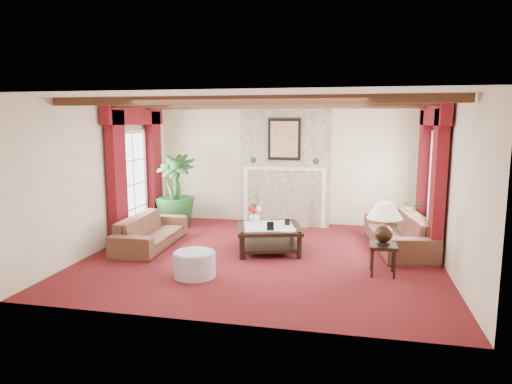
% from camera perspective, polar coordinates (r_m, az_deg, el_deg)
% --- Properties ---
extents(floor, '(6.00, 6.00, 0.00)m').
position_cam_1_polar(floor, '(8.11, 0.94, -7.97)').
color(floor, '#410B0F').
rests_on(floor, ground).
extents(ceiling, '(6.00, 6.00, 0.00)m').
position_cam_1_polar(ceiling, '(7.77, 0.99, 11.44)').
color(ceiling, white).
rests_on(ceiling, floor).
extents(back_wall, '(6.00, 0.02, 2.70)m').
position_cam_1_polar(back_wall, '(10.52, 3.87, 3.42)').
color(back_wall, beige).
rests_on(back_wall, ground).
extents(left_wall, '(0.02, 5.50, 2.70)m').
position_cam_1_polar(left_wall, '(8.90, -18.35, 1.97)').
color(left_wall, beige).
rests_on(left_wall, ground).
extents(right_wall, '(0.02, 5.50, 2.70)m').
position_cam_1_polar(right_wall, '(7.83, 23.05, 0.80)').
color(right_wall, beige).
rests_on(right_wall, ground).
extents(ceiling_beams, '(6.00, 3.00, 0.12)m').
position_cam_1_polar(ceiling_beams, '(7.77, 0.99, 11.00)').
color(ceiling_beams, '#331C10').
rests_on(ceiling_beams, ceiling).
extents(fireplace, '(2.00, 0.52, 2.70)m').
position_cam_1_polar(fireplace, '(10.28, 3.79, 10.82)').
color(fireplace, tan).
rests_on(fireplace, ground).
extents(french_door_left, '(0.10, 1.10, 2.16)m').
position_cam_1_polar(french_door_left, '(9.71, -15.42, 7.27)').
color(french_door_left, white).
rests_on(french_door_left, ground).
extents(french_door_right, '(0.10, 1.10, 2.16)m').
position_cam_1_polar(french_door_right, '(8.74, 21.95, 6.79)').
color(french_door_right, white).
rests_on(french_door_right, ground).
extents(curtains_left, '(0.20, 2.40, 2.55)m').
position_cam_1_polar(curtains_left, '(9.66, -14.94, 9.77)').
color(curtains_left, '#510A0F').
rests_on(curtains_left, ground).
extents(curtains_right, '(0.20, 2.40, 2.55)m').
position_cam_1_polar(curtains_right, '(8.72, 21.39, 9.58)').
color(curtains_right, '#510A0F').
rests_on(curtains_right, ground).
extents(sofa_left, '(2.04, 0.73, 0.78)m').
position_cam_1_polar(sofa_left, '(8.85, -13.04, -4.15)').
color(sofa_left, '#330E13').
rests_on(sofa_left, ground).
extents(sofa_right, '(2.42, 1.31, 0.87)m').
position_cam_1_polar(sofa_right, '(8.84, 17.42, -4.06)').
color(sofa_right, '#330E13').
rests_on(sofa_right, ground).
extents(potted_palm, '(0.98, 1.65, 0.90)m').
position_cam_1_polar(potted_palm, '(10.40, -10.03, -1.77)').
color(potted_palm, black).
rests_on(potted_palm, ground).
extents(small_plant, '(1.15, 1.19, 0.63)m').
position_cam_1_polar(small_plant, '(9.57, 18.45, -3.86)').
color(small_plant, black).
rests_on(small_plant, ground).
extents(coffee_table, '(1.38, 1.38, 0.46)m').
position_cam_1_polar(coffee_table, '(8.35, 1.60, -5.85)').
color(coffee_table, black).
rests_on(coffee_table, ground).
extents(side_table, '(0.51, 0.51, 0.48)m').
position_cam_1_polar(side_table, '(7.37, 15.56, -8.13)').
color(side_table, black).
rests_on(side_table, ground).
extents(ottoman, '(0.64, 0.64, 0.37)m').
position_cam_1_polar(ottoman, '(7.11, -7.69, -8.96)').
color(ottoman, '#948C9F').
rests_on(ottoman, ground).
extents(table_lamp, '(0.53, 0.53, 0.68)m').
position_cam_1_polar(table_lamp, '(7.22, 15.75, -3.74)').
color(table_lamp, black).
rests_on(table_lamp, side_table).
extents(flower_vase, '(0.36, 0.36, 0.20)m').
position_cam_1_polar(flower_vase, '(8.66, -0.21, -3.05)').
color(flower_vase, silver).
rests_on(flower_vase, coffee_table).
extents(book, '(0.23, 0.09, 0.31)m').
position_cam_1_polar(book, '(7.95, 3.23, -3.76)').
color(book, black).
rests_on(book, coffee_table).
extents(photo_frame_a, '(0.12, 0.05, 0.16)m').
position_cam_1_polar(photo_frame_a, '(7.93, 1.81, -4.31)').
color(photo_frame_a, black).
rests_on(photo_frame_a, coffee_table).
extents(photo_frame_b, '(0.10, 0.05, 0.13)m').
position_cam_1_polar(photo_frame_b, '(8.34, 3.95, -3.79)').
color(photo_frame_b, black).
rests_on(photo_frame_b, coffee_table).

